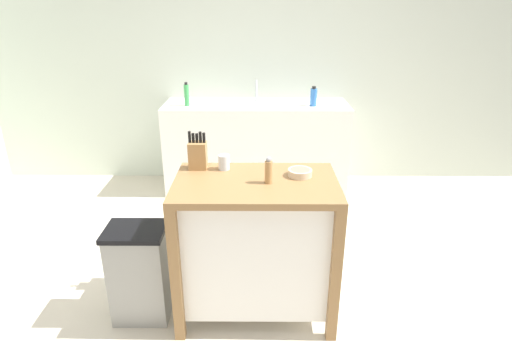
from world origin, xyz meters
The scene contains 12 objects.
ground_plane centered at (0.00, 0.00, 0.00)m, with size 6.97×6.97×0.00m, color beige.
wall_back centered at (0.00, 2.25, 1.30)m, with size 5.97×0.10×2.60m, color silver.
kitchen_island centered at (-0.06, -0.10, 0.51)m, with size 0.96×0.61×0.91m.
knife_block centered at (-0.43, 0.11, 1.00)m, with size 0.11×0.09×0.24m.
bowl_ceramic_wide centered at (0.20, -0.01, 0.93)m, with size 0.14×0.14×0.04m.
drinking_cup centered at (-0.26, 0.09, 0.96)m, with size 0.07×0.07×0.09m.
pepper_grinder centered at (0.01, -0.12, 0.98)m, with size 0.04×0.04×0.16m.
trash_bin centered at (-0.79, -0.17, 0.32)m, with size 0.36×0.28×0.63m.
sink_counter centered at (-0.07, 1.90, 0.46)m, with size 1.87×0.60×0.92m.
sink_faucet centered at (-0.07, 2.04, 1.03)m, with size 0.02×0.02×0.22m.
bottle_hand_soap centered at (-0.76, 1.81, 1.03)m, with size 0.05×0.05×0.23m.
bottle_spray_cleaner centered at (0.50, 1.81, 1.01)m, with size 0.07×0.07×0.20m.
Camera 1 is at (-0.05, -2.38, 1.88)m, focal length 29.82 mm.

